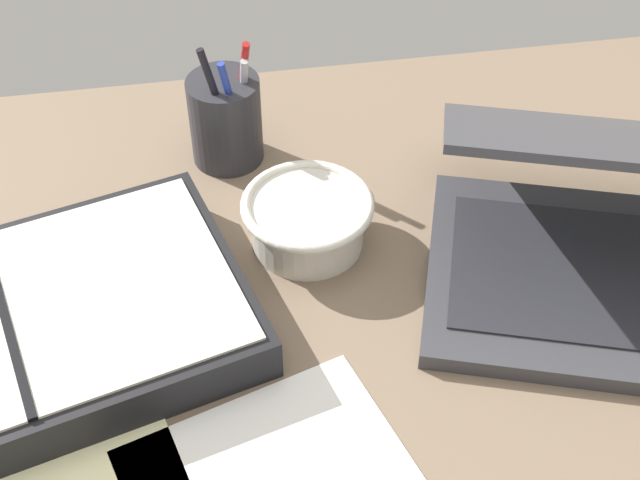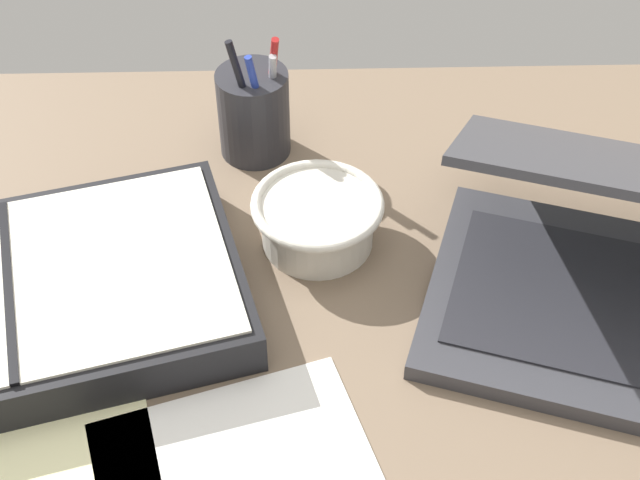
% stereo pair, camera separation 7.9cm
% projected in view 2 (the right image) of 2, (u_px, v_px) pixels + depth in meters
% --- Properties ---
extents(desk_top, '(1.40, 1.00, 0.02)m').
position_uv_depth(desk_top, '(376.00, 407.00, 0.76)').
color(desk_top, '#75604C').
rests_on(desk_top, ground).
extents(laptop, '(0.43, 0.40, 0.19)m').
position_uv_depth(laptop, '(638.00, 267.00, 0.80)').
color(laptop, '#38383D').
rests_on(laptop, desk_top).
extents(bowl, '(0.13, 0.13, 0.05)m').
position_uv_depth(bowl, '(317.00, 219.00, 0.87)').
color(bowl, silver).
rests_on(bowl, desk_top).
extents(pen_cup, '(0.08, 0.08, 0.15)m').
position_uv_depth(pen_cup, '(254.00, 112.00, 0.96)').
color(pen_cup, '#28282D').
rests_on(pen_cup, desk_top).
extents(planner, '(0.46, 0.34, 0.05)m').
position_uv_depth(planner, '(14.00, 303.00, 0.81)').
color(planner, black).
rests_on(planner, desk_top).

